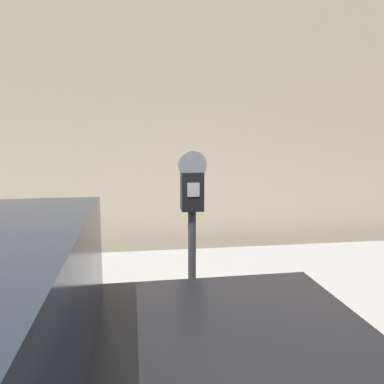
# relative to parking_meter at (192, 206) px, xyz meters

# --- Properties ---
(sidewalk) EXTENTS (24.00, 2.80, 0.12)m
(sidewalk) POSITION_rel_parking_meter_xyz_m (0.18, 1.03, -1.16)
(sidewalk) COLOR #9E9B96
(sidewalk) RESTS_ON ground_plane
(building_facade) EXTENTS (24.00, 0.30, 6.08)m
(building_facade) POSITION_rel_parking_meter_xyz_m (0.18, 2.96, 1.82)
(building_facade) COLOR tan
(building_facade) RESTS_ON ground_plane
(parking_meter) EXTENTS (0.21, 0.15, 1.52)m
(parking_meter) POSITION_rel_parking_meter_xyz_m (0.00, 0.00, 0.00)
(parking_meter) COLOR #2D2D30
(parking_meter) RESTS_ON sidewalk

